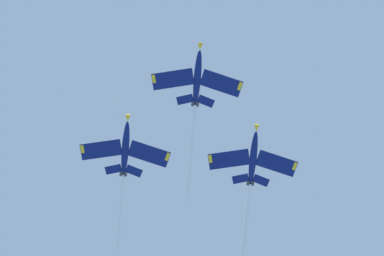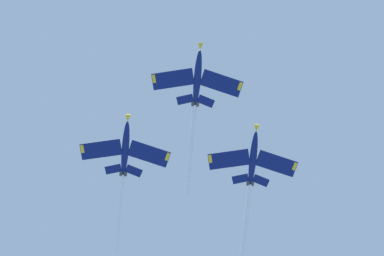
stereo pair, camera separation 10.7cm
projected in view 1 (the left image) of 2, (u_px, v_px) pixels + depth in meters
jet_lead at (196, 97)px, 150.99m from camera, size 21.76×29.51×8.33m
jet_left_wing at (250, 182)px, 153.64m from camera, size 22.07×29.73×7.45m
jet_right_wing at (124, 161)px, 152.83m from camera, size 20.79×27.48×7.05m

